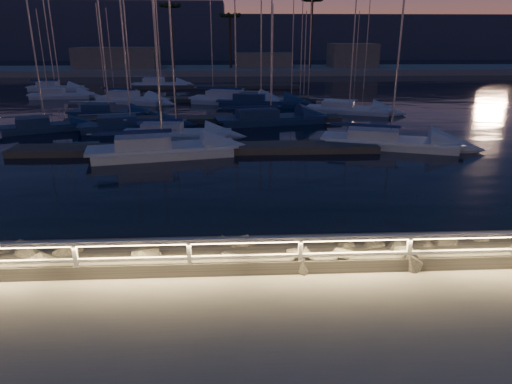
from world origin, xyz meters
TOP-DOWN VIEW (x-y plane):
  - ground at (0.00, 0.00)m, footprint 400.00×400.00m
  - harbor_water at (0.00, 31.22)m, footprint 400.00×440.00m
  - guard_rail at (-0.07, -0.00)m, footprint 44.11×0.12m
  - riprap at (-1.32, 1.73)m, footprint 31.08×3.16m
  - floating_docks at (0.00, 32.50)m, footprint 22.00×36.00m
  - far_shore at (-0.12, 74.05)m, footprint 160.00×14.00m
  - palm_left at (-8.00, 72.00)m, footprint 3.00×3.00m
  - palm_center at (2.00, 73.00)m, footprint 3.00×3.00m
  - palm_right at (16.00, 72.00)m, footprint 3.00×3.00m
  - distant_hills at (-22.13, 133.69)m, footprint 230.00×37.50m
  - sailboat_a at (-11.68, 22.80)m, footprint 6.39×3.91m
  - sailboat_b at (-1.80, 19.73)m, footprint 7.41×2.55m
  - sailboat_c at (-5.55, 22.97)m, footprint 7.82×3.81m
  - sailboat_d at (11.92, 16.79)m, footprint 8.81×5.03m
  - sailboat_e at (-8.52, 28.62)m, footprint 7.02×2.58m
  - sailboat_f at (-2.11, 15.09)m, footprint 8.84×4.15m
  - sailboat_g at (2.35, 35.95)m, footprint 9.78×5.63m
  - sailboat_h at (5.01, 25.11)m, footprint 9.10×4.23m
  - sailboat_i at (-20.19, 48.48)m, footprint 6.79×2.41m
  - sailboat_j at (-8.33, 37.02)m, footprint 8.07×5.29m
  - sailboat_k at (4.79, 34.47)m, footprint 8.92×4.18m
  - sailboat_l at (12.51, 29.80)m, footprint 7.88×4.69m
  - sailboat_m at (-7.42, 51.42)m, footprint 7.57×2.43m
  - sailboat_n at (-16.92, 41.10)m, footprint 6.95×2.63m

SIDE VIEW (x-z plane):
  - harbor_water at x=0.00m, z-range -1.27..-0.67m
  - floating_docks at x=0.00m, z-range -0.60..-0.20m
  - riprap at x=-1.32m, z-range -0.97..0.44m
  - sailboat_l at x=12.51m, z-range -6.66..6.25m
  - sailboat_a at x=-11.68m, z-range -5.51..5.11m
  - sailboat_n at x=-16.92m, z-range -5.98..5.59m
  - sailboat_c at x=-5.55m, z-range -6.58..6.20m
  - sailboat_i at x=-20.19m, z-range -5.90..5.54m
  - sailboat_d at x=11.92m, z-range -7.37..7.02m
  - sailboat_b at x=-1.80m, z-range -6.41..6.05m
  - sailboat_e at x=-8.52m, z-range -6.07..5.73m
  - sailboat_h at x=5.01m, z-range -7.60..7.26m
  - sailboat_j at x=-8.33m, z-range -6.89..6.58m
  - sailboat_k at x=4.79m, z-range -7.46..7.15m
  - sailboat_m at x=-7.42m, z-range -6.58..6.29m
  - sailboat_f at x=-2.11m, z-range -7.40..7.14m
  - sailboat_g at x=2.35m, z-range -8.14..7.89m
  - ground at x=0.00m, z-range 0.00..0.00m
  - far_shore at x=-0.12m, z-range -2.31..2.89m
  - guard_rail at x=-0.07m, z-range 0.24..1.30m
  - distant_hills at x=-22.13m, z-range -4.26..13.74m
  - palm_center at x=2.00m, z-range 3.93..13.63m
  - palm_left at x=-8.00m, z-range 4.54..15.74m
  - palm_right at x=16.00m, z-range 4.93..17.13m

